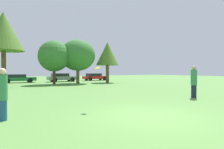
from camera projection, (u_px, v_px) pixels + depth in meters
name	position (u px, v px, depth m)	size (l,w,h in m)	color
ground_plane	(149.00, 116.00, 6.47)	(120.00, 120.00, 0.00)	#5B8E42
person_thrower	(2.00, 94.00, 5.85)	(0.31, 0.31, 1.71)	navy
person_catcher	(194.00, 81.00, 10.98)	(0.36, 0.36, 1.96)	#191E33
frisbee	(98.00, 68.00, 7.63)	(0.24, 0.24, 0.11)	yellow
tree_1	(3.00, 32.00, 18.99)	(4.12, 4.12, 7.92)	brown
tree_2	(54.00, 56.00, 22.38)	(3.85, 3.85, 5.45)	#473323
tree_3	(78.00, 55.00, 23.98)	(4.62, 4.62, 5.83)	brown
tree_4	(107.00, 54.00, 25.78)	(3.29, 3.29, 5.79)	brown
parked_car_green	(18.00, 78.00, 25.67)	(4.56, 1.91, 1.20)	#196633
parked_car_grey	(62.00, 77.00, 28.47)	(4.47, 2.08, 1.31)	slate
parked_car_red	(95.00, 77.00, 32.39)	(4.56, 1.87, 1.27)	red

